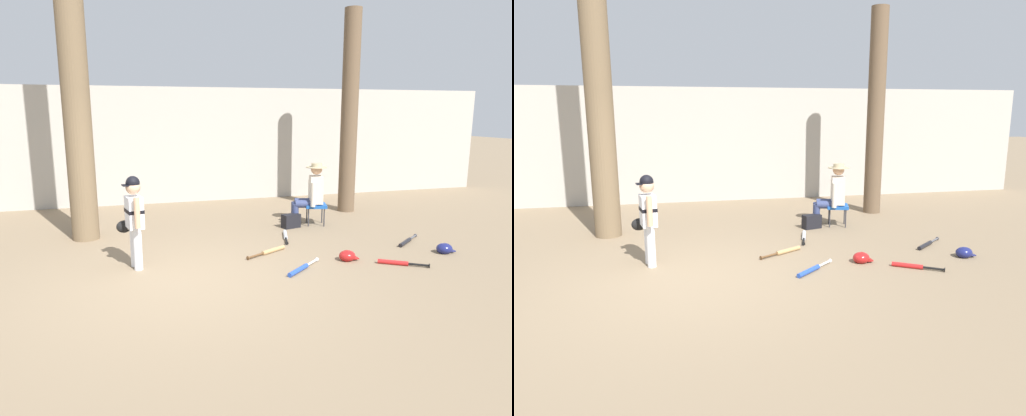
% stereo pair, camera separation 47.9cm
% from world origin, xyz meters
% --- Properties ---
extents(ground_plane, '(60.00, 60.00, 0.00)m').
position_xyz_m(ground_plane, '(0.00, 0.00, 0.00)').
color(ground_plane, '#7F6B51').
extents(concrete_back_wall, '(18.00, 0.36, 2.73)m').
position_xyz_m(concrete_back_wall, '(0.00, 5.65, 1.36)').
color(concrete_back_wall, '#ADA89E').
rests_on(concrete_back_wall, ground).
extents(tree_near_player, '(0.60, 0.60, 6.56)m').
position_xyz_m(tree_near_player, '(-1.34, 2.59, 2.99)').
color(tree_near_player, brown).
rests_on(tree_near_player, ground).
extents(tree_behind_spectator, '(0.61, 0.61, 4.35)m').
position_xyz_m(tree_behind_spectator, '(4.05, 3.44, 1.85)').
color(tree_behind_spectator, brown).
rests_on(tree_behind_spectator, ground).
extents(young_ballplayer, '(0.40, 0.57, 1.31)m').
position_xyz_m(young_ballplayer, '(-0.57, 0.78, 0.74)').
color(young_ballplayer, white).
rests_on(young_ballplayer, ground).
extents(folding_stool, '(0.50, 0.50, 0.41)m').
position_xyz_m(folding_stool, '(2.88, 2.43, 0.36)').
color(folding_stool, '#194C9E').
rests_on(folding_stool, ground).
extents(seated_spectator, '(0.68, 0.53, 1.20)m').
position_xyz_m(seated_spectator, '(2.79, 2.46, 0.64)').
color(seated_spectator, navy).
rests_on(seated_spectator, ground).
extents(handbag_beside_stool, '(0.37, 0.26, 0.26)m').
position_xyz_m(handbag_beside_stool, '(2.34, 2.33, 0.13)').
color(handbag_beside_stool, black).
rests_on(handbag_beside_stool, ground).
extents(bat_aluminum_silver, '(0.29, 0.76, 0.07)m').
position_xyz_m(bat_aluminum_silver, '(2.00, 1.70, 0.03)').
color(bat_aluminum_silver, '#B7BCC6').
rests_on(bat_aluminum_silver, ground).
extents(bat_blue_youth, '(0.67, 0.57, 0.07)m').
position_xyz_m(bat_blue_youth, '(1.60, -0.02, 0.03)').
color(bat_blue_youth, '#2347AD').
rests_on(bat_blue_youth, ground).
extents(bat_wood_tan, '(0.74, 0.45, 0.07)m').
position_xyz_m(bat_wood_tan, '(1.47, 0.90, 0.03)').
color(bat_wood_tan, tan).
rests_on(bat_wood_tan, ground).
extents(bat_red_barrel, '(0.63, 0.45, 0.07)m').
position_xyz_m(bat_red_barrel, '(3.03, -0.16, 0.03)').
color(bat_red_barrel, red).
rests_on(bat_red_barrel, ground).
extents(bat_black_composite, '(0.66, 0.53, 0.07)m').
position_xyz_m(bat_black_composite, '(3.81, 0.77, 0.03)').
color(bat_black_composite, black).
rests_on(bat_black_composite, ground).
extents(batting_helmet_red, '(0.29, 0.22, 0.17)m').
position_xyz_m(batting_helmet_red, '(2.44, 0.22, 0.07)').
color(batting_helmet_red, '#A81919').
rests_on(batting_helmet_red, ground).
extents(batting_helmet_navy, '(0.29, 0.23, 0.17)m').
position_xyz_m(batting_helmet_navy, '(4.06, 0.13, 0.07)').
color(batting_helmet_navy, navy).
rests_on(batting_helmet_navy, ground).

